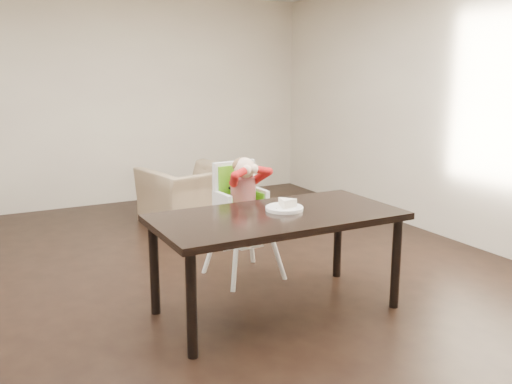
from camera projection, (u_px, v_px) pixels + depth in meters
ground at (195, 298)px, 4.51m from camera, size 7.00×7.00×0.00m
room_walls at (189, 58)px, 4.10m from camera, size 6.02×7.02×2.71m
dining_table at (277, 224)px, 4.15m from camera, size 1.80×0.90×0.75m
high_chair at (242, 193)px, 4.84m from camera, size 0.47×0.47×1.05m
plate at (285, 206)px, 4.23m from camera, size 0.33×0.33×0.08m
armchair at (190, 186)px, 6.61m from camera, size 1.11×0.85×0.87m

